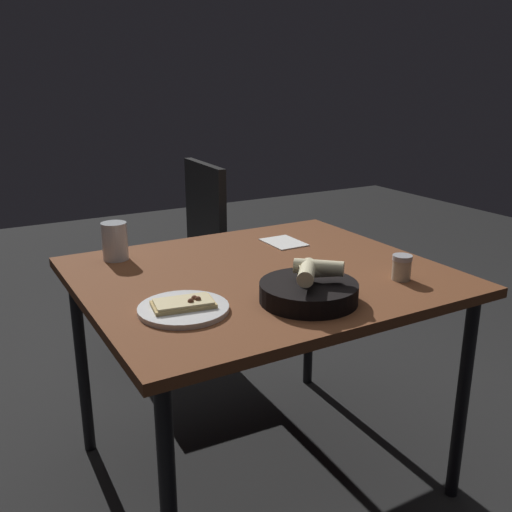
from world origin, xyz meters
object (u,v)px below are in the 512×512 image
pizza_plate (184,308)px  beer_glass (115,243)px  bread_basket (309,289)px  chair_near (184,252)px  pepper_shaker (402,269)px  dining_table (261,290)px

pizza_plate → beer_glass: bearing=-177.5°
bread_basket → chair_near: chair_near is taller
bread_basket → pizza_plate: bearing=-108.2°
beer_glass → pepper_shaker: size_ratio=1.65×
beer_glass → chair_near: chair_near is taller
pizza_plate → pepper_shaker: size_ratio=3.11×
pizza_plate → pepper_shaker: bearing=81.7°
pepper_shaker → chair_near: bearing=-171.0°
pepper_shaker → chair_near: size_ratio=0.08×
pizza_plate → chair_near: chair_near is taller
dining_table → bread_basket: bread_basket is taller
dining_table → bread_basket: (0.28, -0.01, 0.10)m
pizza_plate → bread_basket: bread_basket is taller
bread_basket → beer_glass: beer_glass is taller
dining_table → beer_glass: bearing=-134.5°
pizza_plate → chair_near: (-1.12, 0.46, -0.22)m
bread_basket → pepper_shaker: 0.34m
pizza_plate → chair_near: 1.23m
beer_glass → chair_near: size_ratio=0.13×
beer_glass → chair_near: 0.82m
pizza_plate → pepper_shaker: 0.66m
bread_basket → dining_table: bearing=177.7°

